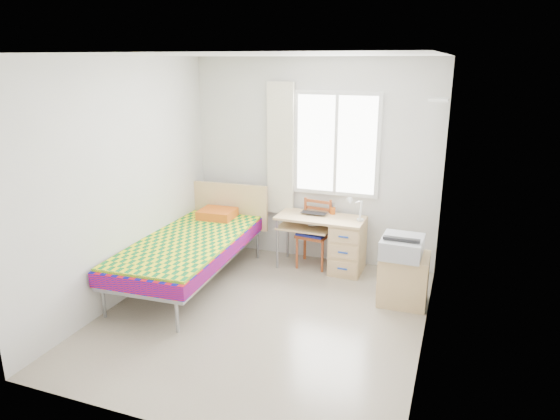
{
  "coord_description": "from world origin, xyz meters",
  "views": [
    {
      "loc": [
        1.77,
        -4.3,
        2.56
      ],
      "look_at": [
        -0.01,
        0.55,
        1.0
      ],
      "focal_mm": 32.0,
      "sensor_mm": 36.0,
      "label": 1
    }
  ],
  "objects_px": {
    "desk": "(342,243)",
    "chair": "(315,229)",
    "bed": "(193,244)",
    "cabinet": "(403,279)",
    "printer": "(402,246)"
  },
  "relations": [
    {
      "from": "desk",
      "to": "chair",
      "type": "bearing_deg",
      "value": 167.49
    },
    {
      "from": "bed",
      "to": "printer",
      "type": "distance_m",
      "value": 2.4
    },
    {
      "from": "printer",
      "to": "chair",
      "type": "bearing_deg",
      "value": 148.85
    },
    {
      "from": "desk",
      "to": "cabinet",
      "type": "relative_size",
      "value": 1.97
    },
    {
      "from": "cabinet",
      "to": "printer",
      "type": "relative_size",
      "value": 1.13
    },
    {
      "from": "bed",
      "to": "printer",
      "type": "height_order",
      "value": "bed"
    },
    {
      "from": "desk",
      "to": "chair",
      "type": "distance_m",
      "value": 0.4
    },
    {
      "from": "bed",
      "to": "cabinet",
      "type": "xyz_separation_m",
      "value": [
        2.41,
        0.31,
        -0.19
      ]
    },
    {
      "from": "chair",
      "to": "printer",
      "type": "xyz_separation_m",
      "value": [
        1.17,
        -0.74,
        0.18
      ]
    },
    {
      "from": "bed",
      "to": "printer",
      "type": "relative_size",
      "value": 4.65
    },
    {
      "from": "printer",
      "to": "cabinet",
      "type": "bearing_deg",
      "value": 45.26
    },
    {
      "from": "cabinet",
      "to": "chair",
      "type": "bearing_deg",
      "value": 148.6
    },
    {
      "from": "bed",
      "to": "chair",
      "type": "distance_m",
      "value": 1.58
    },
    {
      "from": "chair",
      "to": "printer",
      "type": "height_order",
      "value": "chair"
    },
    {
      "from": "bed",
      "to": "chair",
      "type": "height_order",
      "value": "bed"
    }
  ]
}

